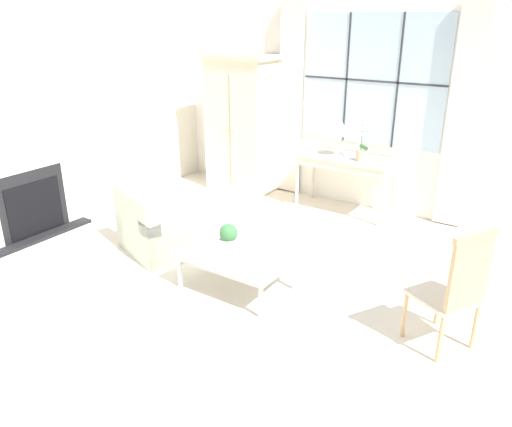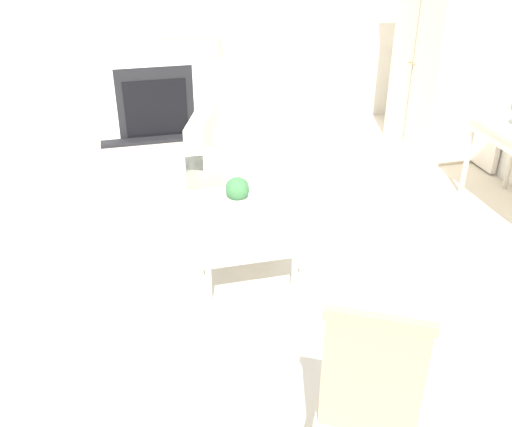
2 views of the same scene
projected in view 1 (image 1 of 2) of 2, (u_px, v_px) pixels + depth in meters
ground_plane at (237, 298)px, 4.73m from camera, size 14.00×14.00×0.00m
wall_back_windowed at (371, 105)px, 6.54m from camera, size 7.20×0.14×2.80m
wall_left at (68, 109)px, 6.25m from camera, size 0.06×7.20×2.80m
fireplace at (25, 179)px, 5.82m from camera, size 0.34×1.53×2.24m
armoire at (242, 124)px, 7.36m from camera, size 1.04×0.64×1.99m
console_table at (346, 163)px, 6.61m from camera, size 1.28×0.55×0.76m
table_lamp at (341, 129)px, 6.50m from camera, size 0.26×0.26×0.46m
potted_orchid at (361, 147)px, 6.33m from camera, size 0.16×0.12×0.52m
armchair_upholstered at (166, 228)px, 5.65m from camera, size 1.11×1.14×0.74m
side_chair_wooden at (456, 286)px, 3.80m from camera, size 0.60×0.60×1.06m
coffee_table at (237, 257)px, 4.78m from camera, size 1.05×0.70×0.38m
potted_plant_small at (229, 237)px, 4.80m from camera, size 0.18×0.18×0.26m
pillar_candle at (255, 251)px, 4.70m from camera, size 0.08×0.08×0.11m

